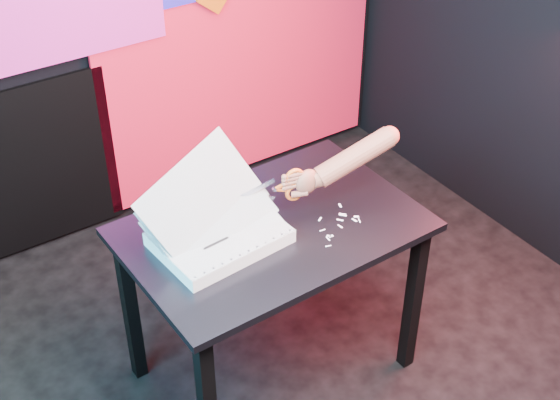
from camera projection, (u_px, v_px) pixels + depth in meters
room at (304, 97)px, 2.35m from camera, size 3.01×3.01×2.71m
backdrop at (131, 41)px, 3.59m from camera, size 2.88×0.05×2.08m
work_table at (272, 248)px, 2.87m from camera, size 1.07×0.73×0.75m
printout_stack at (219, 235)px, 2.71m from camera, size 0.51×0.35×0.39m
scissors at (290, 186)px, 2.78m from camera, size 0.24×0.06×0.14m
hand_forearm at (347, 161)px, 2.82m from camera, size 0.44×0.14×0.21m
paper_clippings at (339, 223)px, 2.82m from camera, size 0.21×0.18×0.00m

